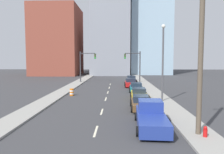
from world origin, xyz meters
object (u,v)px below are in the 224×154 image
Objects in this scene: sedan_brown at (141,103)px; sedan_red at (131,83)px; traffic_barrel at (72,92)px; pickup_truck_blue at (151,117)px; traffic_signal_right at (136,63)px; street_lamp at (163,58)px; sedan_yellow at (139,94)px; sedan_teal at (136,87)px; traffic_signal_left at (85,63)px; fire_hydrant at (205,133)px; sedan_black at (131,80)px; utility_pole_right_near at (201,58)px.

sedan_red reaches higher than sedan_brown.
pickup_truck_blue reaches higher than traffic_barrel.
traffic_signal_right is 21.14m from street_lamp.
sedan_yellow reaches higher than sedan_teal.
sedan_brown is 0.93× the size of sedan_yellow.
traffic_signal_left reaches higher than sedan_yellow.
street_lamp is at bearing 91.58° from fire_hydrant.
sedan_brown is 24.62m from sedan_black.
street_lamp is at bearing 77.01° from pickup_truck_blue.
traffic_signal_right is 25.06m from sedan_brown.
sedan_yellow is (0.19, 11.49, -0.13)m from pickup_truck_blue.
traffic_signal_left reaches higher than fire_hydrant.
pickup_truck_blue is 1.33× the size of sedan_red.
traffic_signal_right is 30.67m from pickup_truck_blue.
fire_hydrant is 0.19× the size of sedan_brown.
street_lamp is at bearing -20.55° from traffic_barrel.
sedan_teal is 0.99× the size of sedan_red.
sedan_teal is (9.94, -12.63, -3.57)m from traffic_signal_left.
traffic_barrel is 0.21× the size of sedan_red.
traffic_signal_left is 26.72m from sedan_brown.
traffic_barrel is 11.75m from sedan_brown.
traffic_signal_right is at bearing 93.01° from fire_hydrant.
sedan_red reaches higher than sedan_yellow.
traffic_barrel is 0.21× the size of sedan_teal.
sedan_red reaches higher than sedan_teal.
traffic_barrel is (-11.56, 15.52, -4.57)m from utility_pole_right_near.
street_lamp is 15.12m from sedan_red.
sedan_black is (-2.43, 32.13, -4.36)m from utility_pole_right_near.
traffic_signal_right is 7.91× the size of fire_hydrant.
street_lamp is 10.69m from pickup_truck_blue.
street_lamp reaches higher than traffic_signal_left.
sedan_red is at bearing -95.31° from sedan_black.
sedan_red is (-0.16, 23.55, -0.06)m from pickup_truck_blue.
utility_pole_right_near is 11.75× the size of fire_hydrant.
traffic_signal_left is 1.45× the size of sedan_teal.
sedan_black is (-2.34, 20.91, -4.46)m from street_lamp.
traffic_signal_right reaches higher than sedan_teal.
traffic_signal_left is 35.37m from fire_hydrant.
traffic_barrel is 0.20× the size of sedan_black.
fire_hydrant is at bearing -82.37° from sedan_red.
street_lamp reaches higher than traffic_barrel.
fire_hydrant is 0.18× the size of sedan_black.
sedan_brown is at bearing -127.89° from street_lamp.
sedan_black is at bearing 92.23° from sedan_teal.
sedan_yellow is at bearing -87.68° from sedan_red.
fire_hydrant is 0.14× the size of pickup_truck_blue.
pickup_truck_blue is at bearing -88.18° from sedan_yellow.
sedan_red reaches higher than sedan_black.
traffic_signal_left is 17.19m from traffic_barrel.
fire_hydrant is at bearing -69.02° from traffic_signal_left.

